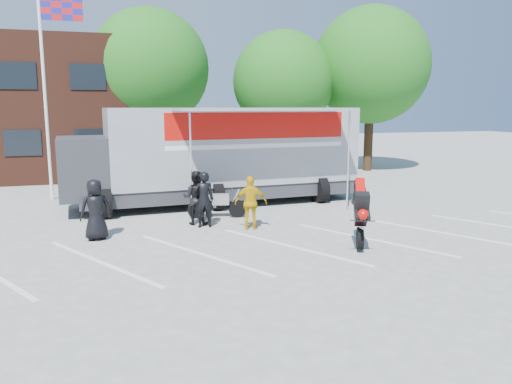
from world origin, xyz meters
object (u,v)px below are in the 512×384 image
transporter_truck (222,204)px  spectator_hivis (251,203)px  spectator_leather_a (95,210)px  spectator_leather_c (196,198)px  tree_left (150,69)px  spectator_leather_b (204,200)px  stunt_bike_rider (357,244)px  flagpole (50,69)px  tree_right (371,66)px  parked_motorcycle (217,218)px  tree_mid (283,82)px

transporter_truck → spectator_hivis: size_ratio=6.93×
spectator_leather_a → spectator_hivis: 4.43m
spectator_leather_c → spectator_hivis: (1.47, -1.12, -0.03)m
tree_left → spectator_leather_b: (0.42, -12.25, -4.71)m
transporter_truck → stunt_bike_rider: transporter_truck is taller
flagpole → spectator_leather_a: bearing=-77.4°
tree_right → spectator_hivis: 16.20m
parked_motorcycle → spectator_leather_b: size_ratio=1.16×
flagpole → spectator_hivis: bearing=-49.4°
spectator_leather_b → spectator_leather_c: (-0.18, 0.43, -0.01)m
parked_motorcycle → spectator_leather_a: bearing=125.2°
tree_left → tree_mid: bearing=-8.1°
stunt_bike_rider → spectator_leather_b: (-3.56, 3.10, 0.86)m
transporter_truck → spectator_leather_b: bearing=-114.8°
tree_mid → stunt_bike_rider: size_ratio=3.93×
parked_motorcycle → spectator_leather_b: 1.57m
parked_motorcycle → tree_right: bearing=-37.9°
flagpole → transporter_truck: bearing=-24.7°
stunt_bike_rider → spectator_hivis: bearing=155.8°
tree_right → transporter_truck: bearing=-144.6°
tree_mid → spectator_leather_b: bearing=-120.3°
spectator_leather_a → parked_motorcycle: bearing=-167.4°
spectator_leather_b → tree_right: bearing=-133.7°
tree_left → tree_right: (12.00, -1.50, 0.31)m
spectator_leather_a → spectator_leather_b: bearing=178.5°
tree_mid → spectator_leather_c: 13.40m
tree_mid → tree_right: tree_right is taller
spectator_hivis → transporter_truck: bearing=-76.3°
tree_left → spectator_hivis: size_ratio=5.30×
spectator_hivis → flagpole: bearing=-34.8°
tree_right → spectator_leather_b: (-11.58, -10.75, -5.02)m
tree_right → parked_motorcycle: 15.69m
tree_mid → stunt_bike_rider: bearing=-101.9°
tree_left → transporter_truck: 10.53m
flagpole → tree_right: 16.88m
tree_left → parked_motorcycle: (1.07, -11.10, -5.57)m
tree_right → parked_motorcycle: (-10.93, -9.60, -5.88)m
tree_right → spectator_hivis: tree_right is taller
flagpole → transporter_truck: 8.33m
tree_mid → tree_right: 5.11m
parked_motorcycle → stunt_bike_rider: 5.15m
spectator_leather_a → stunt_bike_rider: bearing=147.5°
flagpole → spectator_leather_c: (4.49, -5.82, -4.21)m
spectator_leather_a → spectator_hivis: spectator_leather_a is taller
spectator_leather_c → tree_mid: bearing=-99.4°
stunt_bike_rider → spectator_leather_a: 7.20m
transporter_truck → spectator_leather_c: size_ratio=6.70×
flagpole → spectator_leather_b: (4.67, -6.25, -4.20)m
tree_mid → spectator_leather_a: tree_mid is taller
flagpole → tree_left: size_ratio=0.93×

